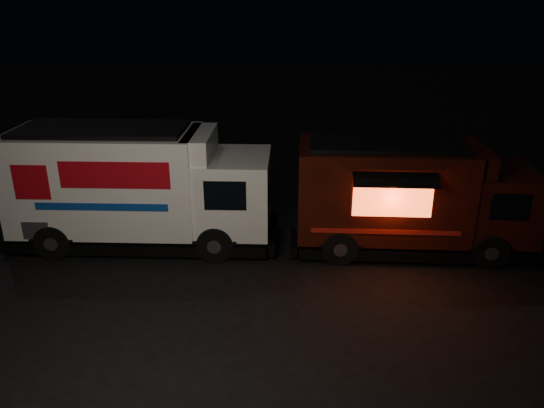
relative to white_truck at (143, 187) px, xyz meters
The scene contains 3 objects.
ground 3.77m from the white_truck, 58.71° to the right, with size 80.00×80.00×0.00m, color black.
white_truck is the anchor object (origin of this frame).
red_truck 7.07m from the white_truck, ahead, with size 6.28×2.31×2.92m, color #380F0A, non-canonical shape.
Camera 1 is at (1.66, -10.23, 6.37)m, focal length 35.00 mm.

